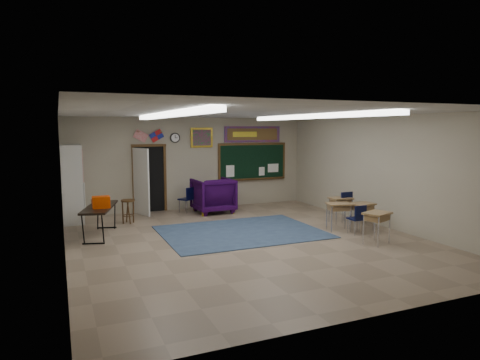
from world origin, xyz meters
name	(u,v)px	position (x,y,z in m)	size (l,w,h in m)	color
floor	(247,240)	(0.00, 0.00, 0.00)	(9.00, 9.00, 0.00)	#88745E
back_wall	(192,164)	(0.00, 4.50, 1.50)	(8.00, 0.04, 3.00)	#A8A188
front_wall	(380,212)	(0.00, -4.50, 1.50)	(8.00, 0.04, 3.00)	#A8A188
left_wall	(62,187)	(-4.00, 0.00, 1.50)	(0.04, 9.00, 3.00)	#A8A188
right_wall	(382,171)	(4.00, 0.00, 1.50)	(0.04, 9.00, 3.00)	#A8A188
ceiling	(247,113)	(0.00, 0.00, 3.00)	(8.00, 9.00, 0.04)	silver
area_rug	(241,232)	(0.20, 0.80, 0.01)	(4.00, 3.00, 0.02)	#38506C
fluorescent_strips	(247,116)	(0.00, 0.00, 2.94)	(3.86, 6.00, 0.10)	white
doorway	(147,179)	(-1.50, 4.35, 1.06)	(1.10, 0.89, 2.16)	black
chalkboard	(253,163)	(2.20, 4.46, 1.46)	(2.55, 0.14, 1.30)	#4F3316
bulletin_board	(253,134)	(2.20, 4.47, 2.45)	(2.10, 0.05, 0.55)	#B01E0F
framed_art_print	(202,138)	(0.35, 4.47, 2.35)	(0.75, 0.05, 0.65)	olive
wall_clock	(175,138)	(-0.55, 4.47, 2.35)	(0.32, 0.05, 0.32)	black
wall_flags	(149,134)	(-1.40, 4.44, 2.48)	(1.16, 0.06, 0.70)	red
storage_cabinet	(72,184)	(-3.71, 3.85, 1.10)	(0.59, 1.25, 2.20)	silver
wingback_armchair	(213,195)	(0.42, 3.57, 0.55)	(1.17, 1.20, 1.09)	black
student_chair_reading	(186,200)	(-0.38, 3.90, 0.40)	(0.40, 0.40, 0.81)	black
student_chair_desk_a	(356,219)	(2.78, -0.52, 0.38)	(0.38, 0.38, 0.75)	black
student_chair_desk_b	(351,208)	(3.41, 0.51, 0.44)	(0.44, 0.44, 0.87)	black
student_desk_front_left	(339,215)	(2.59, -0.04, 0.41)	(0.70, 0.59, 0.73)	olive
student_desk_front_right	(340,209)	(3.21, 0.73, 0.40)	(0.62, 0.48, 0.72)	olive
student_desk_back_left	(377,226)	(2.62, -1.45, 0.41)	(0.74, 0.65, 0.74)	olive
student_desk_back_right	(362,215)	(3.21, -0.20, 0.40)	(0.63, 0.50, 0.71)	olive
folding_table	(100,220)	(-3.16, 1.82, 0.41)	(1.08, 1.89, 1.02)	black
wooden_stool	(128,211)	(-2.31, 3.01, 0.35)	(0.38, 0.38, 0.67)	#4B2F16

